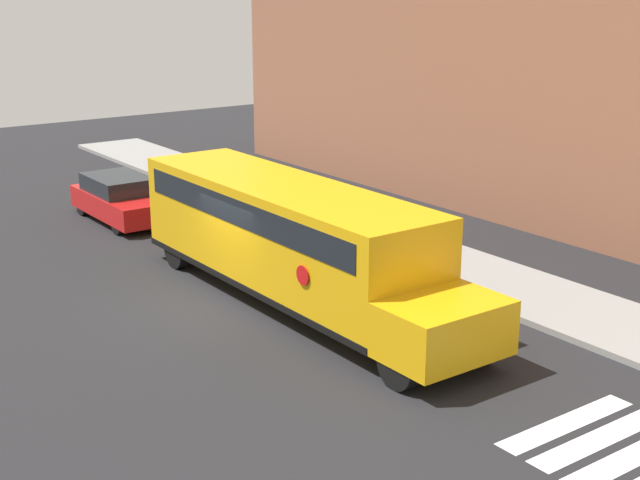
# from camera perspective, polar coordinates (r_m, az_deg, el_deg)

# --- Properties ---
(ground_plane) EXTENTS (60.00, 60.00, 0.00)m
(ground_plane) POSITION_cam_1_polar(r_m,az_deg,el_deg) (22.02, -6.54, -4.03)
(ground_plane) COLOR black
(sidewalk_strip) EXTENTS (44.00, 3.00, 0.15)m
(sidewalk_strip) POSITION_cam_1_polar(r_m,az_deg,el_deg) (25.61, 6.20, -0.89)
(sidewalk_strip) COLOR gray
(sidewalk_strip) RESTS_ON ground
(building_backdrop) EXTENTS (32.00, 4.00, 12.90)m
(building_backdrop) POSITION_cam_1_polar(r_m,az_deg,el_deg) (29.27, 16.38, 13.43)
(building_backdrop) COLOR #935B42
(building_backdrop) RESTS_ON ground
(school_bus) EXTENTS (11.40, 2.57, 2.90)m
(school_bus) POSITION_cam_1_polar(r_m,az_deg,el_deg) (21.54, -1.86, 0.31)
(school_bus) COLOR #EAA80F
(school_bus) RESTS_ON ground
(parked_car) EXTENTS (4.37, 1.80, 1.46)m
(parked_car) POSITION_cam_1_polar(r_m,az_deg,el_deg) (29.83, -12.64, 2.59)
(parked_car) COLOR red
(parked_car) RESTS_ON ground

